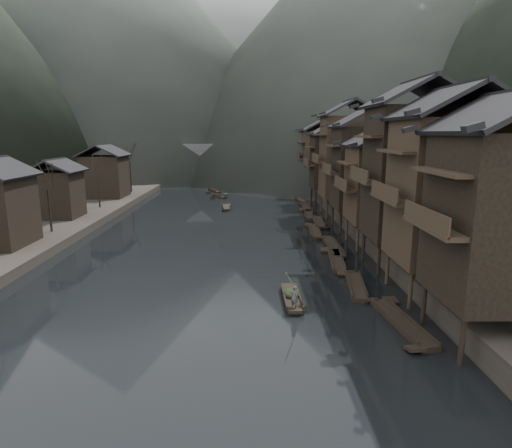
{
  "coord_description": "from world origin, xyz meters",
  "views": [
    {
      "loc": [
        3.6,
        -29.83,
        11.41
      ],
      "look_at": [
        4.26,
        12.09,
        2.5
      ],
      "focal_mm": 30.0,
      "sensor_mm": 36.0,
      "label": 1
    }
  ],
  "objects": [
    {
      "name": "water",
      "position": [
        0.0,
        0.0,
        0.0
      ],
      "size": [
        300.0,
        300.0,
        0.0
      ],
      "primitive_type": "plane",
      "color": "black",
      "rests_on": "ground"
    },
    {
      "name": "right_bank",
      "position": [
        35.0,
        40.0,
        0.9
      ],
      "size": [
        40.0,
        200.0,
        1.8
      ],
      "primitive_type": "cube",
      "color": "#2D2823",
      "rests_on": "ground"
    },
    {
      "name": "left_bank",
      "position": [
        -35.0,
        40.0,
        0.6
      ],
      "size": [
        40.0,
        200.0,
        1.2
      ],
      "primitive_type": "cube",
      "color": "#2D2823",
      "rests_on": "ground"
    },
    {
      "name": "stilt_houses",
      "position": [
        17.28,
        19.06,
        9.02
      ],
      "size": [
        9.0,
        67.6,
        16.08
      ],
      "color": "black",
      "rests_on": "ground"
    },
    {
      "name": "left_houses",
      "position": [
        -20.5,
        20.12,
        5.66
      ],
      "size": [
        8.1,
        53.2,
        8.73
      ],
      "color": "black",
      "rests_on": "left_bank"
    },
    {
      "name": "bare_trees",
      "position": [
        -17.0,
        19.31,
        6.48
      ],
      "size": [
        3.88,
        62.01,
        7.76
      ],
      "color": "black",
      "rests_on": "left_bank"
    },
    {
      "name": "moored_sampans",
      "position": [
        12.05,
        18.31,
        0.2
      ],
      "size": [
        3.38,
        55.65,
        0.47
      ],
      "color": "black",
      "rests_on": "water"
    },
    {
      "name": "midriver_boats",
      "position": [
        -1.82,
        46.65,
        0.2
      ],
      "size": [
        5.68,
        25.35,
        0.45
      ],
      "color": "black",
      "rests_on": "water"
    },
    {
      "name": "stone_bridge",
      "position": [
        -0.0,
        72.0,
        5.11
      ],
      "size": [
        40.0,
        6.0,
        9.0
      ],
      "color": "#4C4C4F",
      "rests_on": "ground"
    },
    {
      "name": "hills",
      "position": [
        5.35,
        168.78,
        53.91
      ],
      "size": [
        320.0,
        380.0,
        119.1
      ],
      "color": "black",
      "rests_on": "ground"
    },
    {
      "name": "hero_sampan",
      "position": [
        6.53,
        -1.91,
        0.2
      ],
      "size": [
        1.17,
        5.29,
        0.44
      ],
      "color": "black",
      "rests_on": "water"
    },
    {
      "name": "cargo_heap",
      "position": [
        6.53,
        -1.67,
        0.79
      ],
      "size": [
        1.16,
        1.52,
        0.7
      ],
      "primitive_type": "ellipsoid",
      "color": "black",
      "rests_on": "hero_sampan"
    },
    {
      "name": "boatman",
      "position": [
        6.51,
        -3.76,
        1.24
      ],
      "size": [
        0.69,
        0.68,
        1.6
      ],
      "primitive_type": "imported",
      "rotation": [
        0.0,
        0.0,
        2.4
      ],
      "color": "#4F4F51",
      "rests_on": "hero_sampan"
    },
    {
      "name": "bamboo_pole",
      "position": [
        6.71,
        -3.76,
        3.78
      ],
      "size": [
        1.79,
        2.27,
        3.5
      ],
      "primitive_type": "cylinder",
      "rotation": [
        0.68,
        0.0,
        -0.66
      ],
      "color": "#8C7A51",
      "rests_on": "boatman"
    }
  ]
}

